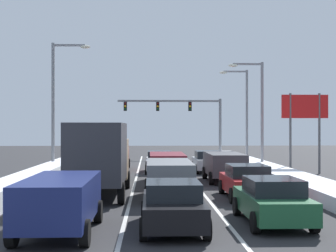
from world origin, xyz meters
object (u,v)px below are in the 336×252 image
object	(u,v)px
sedan_green_right_lane_nearest	(272,200)
suv_navy_left_lane_nearest	(60,200)
sedan_black_center_lane_nearest	(173,205)
street_lamp_right_mid	(257,105)
sedan_white_center_lane_fourth	(160,162)
street_lamp_right_far	(243,107)
roadside_sign_right	(305,115)
suv_maroon_center_lane_third	(167,165)
street_lamp_left_mid	(58,96)
box_truck_left_lane_second	(100,155)
suv_charcoal_right_lane_third	(224,164)
traffic_light_gantry	(184,113)
suv_gray_center_lane_second	(169,176)
sedan_green_left_lane_third	(105,167)
sedan_silver_right_lane_fourth	(207,161)
sedan_red_right_lane_second	(247,181)
suv_red_left_lane_fourth	(115,156)

from	to	relation	value
sedan_green_right_lane_nearest	suv_navy_left_lane_nearest	size ratio (longest dim) A/B	0.92
sedan_black_center_lane_nearest	street_lamp_right_mid	xyz separation A→B (m)	(7.37, 21.65, 4.07)
sedan_white_center_lane_fourth	street_lamp_right_far	xyz separation A→B (m)	(7.96, 10.81, 4.29)
street_lamp_right_far	roadside_sign_right	distance (m)	12.37
suv_maroon_center_lane_third	street_lamp_right_far	xyz separation A→B (m)	(7.67, 17.37, 4.04)
suv_navy_left_lane_nearest	street_lamp_left_mid	size ratio (longest dim) A/B	0.55
suv_navy_left_lane_nearest	street_lamp_right_mid	distance (m)	24.87
box_truck_left_lane_second	suv_charcoal_right_lane_third	bearing A→B (deg)	41.82
roadside_sign_right	traffic_light_gantry	bearing A→B (deg)	110.40
suv_gray_center_lane_second	suv_charcoal_right_lane_third	bearing A→B (deg)	63.34
sedan_green_left_lane_third	traffic_light_gantry	world-z (taller)	traffic_light_gantry
sedan_silver_right_lane_fourth	suv_charcoal_right_lane_third	bearing A→B (deg)	-87.58
sedan_green_right_lane_nearest	suv_navy_left_lane_nearest	world-z (taller)	suv_navy_left_lane_nearest
suv_gray_center_lane_second	traffic_light_gantry	distance (m)	30.67
sedan_black_center_lane_nearest	street_lamp_left_mid	xyz separation A→B (m)	(-7.00, 19.04, 4.54)
sedan_silver_right_lane_fourth	roadside_sign_right	distance (m)	7.43
sedan_silver_right_lane_fourth	suv_navy_left_lane_nearest	bearing A→B (deg)	-108.53
sedan_red_right_lane_second	street_lamp_left_mid	xyz separation A→B (m)	(-10.62, 12.35, 4.54)
suv_navy_left_lane_nearest	street_lamp_right_far	xyz separation A→B (m)	(11.34, 30.82, 4.04)
suv_gray_center_lane_second	sedan_green_left_lane_third	xyz separation A→B (m)	(-3.56, 8.51, -0.25)
sedan_silver_right_lane_fourth	suv_maroon_center_lane_third	distance (m)	7.42
suv_gray_center_lane_second	roadside_sign_right	world-z (taller)	roadside_sign_right
suv_charcoal_right_lane_third	suv_gray_center_lane_second	bearing A→B (deg)	-116.66
sedan_black_center_lane_nearest	suv_gray_center_lane_second	distance (m)	6.59
street_lamp_right_mid	street_lamp_left_mid	size ratio (longest dim) A/B	0.90
sedan_black_center_lane_nearest	street_lamp_right_mid	size ratio (longest dim) A/B	0.56
sedan_green_left_lane_third	roadside_sign_right	world-z (taller)	roadside_sign_right
suv_gray_center_lane_second	suv_maroon_center_lane_third	distance (m)	6.42
sedan_black_center_lane_nearest	traffic_light_gantry	world-z (taller)	traffic_light_gantry
sedan_red_right_lane_second	sedan_black_center_lane_nearest	bearing A→B (deg)	-118.42
sedan_black_center_lane_nearest	sedan_silver_right_lane_fourth	bearing A→B (deg)	80.28
sedan_black_center_lane_nearest	sedan_green_left_lane_third	size ratio (longest dim) A/B	1.00
sedan_black_center_lane_nearest	street_lamp_right_mid	bearing A→B (deg)	71.21
sedan_green_left_lane_third	street_lamp_right_mid	size ratio (longest dim) A/B	0.56
suv_charcoal_right_lane_third	suv_maroon_center_lane_third	distance (m)	3.40
street_lamp_left_mid	roadside_sign_right	world-z (taller)	street_lamp_left_mid
sedan_white_center_lane_fourth	suv_red_left_lane_fourth	xyz separation A→B (m)	(-3.31, 2.30, 0.25)
suv_gray_center_lane_second	suv_navy_left_lane_nearest	world-z (taller)	same
street_lamp_right_far	sedan_green_right_lane_nearest	bearing A→B (deg)	-98.92
box_truck_left_lane_second	street_lamp_right_mid	size ratio (longest dim) A/B	0.89
traffic_light_gantry	sedan_green_left_lane_third	bearing A→B (deg)	-106.20
suv_charcoal_right_lane_third	sedan_green_left_lane_third	xyz separation A→B (m)	(-7.05, 1.56, -0.25)
suv_gray_center_lane_second	traffic_light_gantry	world-z (taller)	traffic_light_gantry
sedan_red_right_lane_second	street_lamp_right_far	world-z (taller)	street_lamp_right_far
sedan_white_center_lane_fourth	street_lamp_right_mid	world-z (taller)	street_lamp_right_mid
box_truck_left_lane_second	suv_red_left_lane_fourth	world-z (taller)	box_truck_left_lane_second
suv_charcoal_right_lane_third	sedan_green_left_lane_third	world-z (taller)	suv_charcoal_right_lane_third
sedan_green_right_lane_nearest	street_lamp_right_far	bearing A→B (deg)	81.08
box_truck_left_lane_second	street_lamp_right_far	xyz separation A→B (m)	(10.96, 22.79, 3.16)
traffic_light_gantry	roadside_sign_right	distance (m)	19.97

